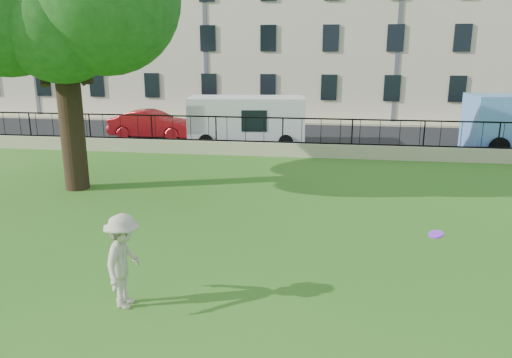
% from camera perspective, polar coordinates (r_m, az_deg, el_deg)
% --- Properties ---
extents(ground, '(120.00, 120.00, 0.00)m').
position_cam_1_polar(ground, '(10.93, -2.88, -10.86)').
color(ground, '#266618').
rests_on(ground, ground).
extents(retaining_wall, '(50.00, 0.40, 0.60)m').
position_cam_1_polar(retaining_wall, '(22.19, 3.05, 3.39)').
color(retaining_wall, tan).
rests_on(retaining_wall, ground).
extents(iron_railing, '(50.00, 0.05, 1.13)m').
position_cam_1_polar(iron_railing, '(22.03, 3.08, 5.57)').
color(iron_railing, black).
rests_on(iron_railing, retaining_wall).
extents(street, '(60.00, 9.00, 0.01)m').
position_cam_1_polar(street, '(26.84, 3.97, 4.78)').
color(street, black).
rests_on(street, ground).
extents(sidewalk, '(60.00, 1.40, 0.12)m').
position_cam_1_polar(sidewalk, '(31.95, 4.69, 6.52)').
color(sidewalk, tan).
rests_on(sidewalk, ground).
extents(building_row, '(56.40, 10.40, 13.80)m').
position_cam_1_polar(building_row, '(37.32, 5.51, 18.27)').
color(building_row, beige).
rests_on(building_row, ground).
extents(man, '(0.69, 1.18, 1.82)m').
position_cam_1_polar(man, '(9.67, -14.86, -9.05)').
color(man, '#BBAE98').
rests_on(man, ground).
extents(frisbee, '(0.34, 0.34, 0.12)m').
position_cam_1_polar(frisbee, '(9.86, 19.86, -5.97)').
color(frisbee, '#8929EA').
extents(red_sedan, '(4.45, 1.57, 1.47)m').
position_cam_1_polar(red_sedan, '(26.97, -11.78, 6.12)').
color(red_sedan, '#AC151B').
rests_on(red_sedan, street).
extents(white_van, '(5.80, 2.81, 2.35)m').
position_cam_1_polar(white_van, '(24.63, -1.07, 6.64)').
color(white_van, silver).
rests_on(white_van, street).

